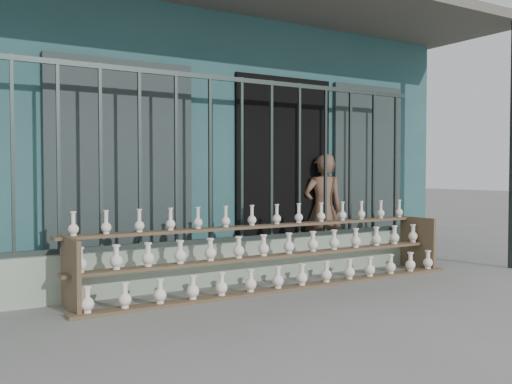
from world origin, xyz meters
TOP-DOWN VIEW (x-y plane):
  - ground at (0.00, 0.00)m, footprint 60.00×60.00m
  - workshop_building at (0.00, 4.23)m, footprint 7.40×6.60m
  - parapet_wall at (0.00, 1.30)m, footprint 5.00×0.20m
  - security_fence at (-0.00, 1.30)m, footprint 5.00×0.04m
  - shelf_rack at (0.20, 0.88)m, footprint 4.50×0.68m
  - elderly_woman at (1.44, 1.67)m, footprint 0.61×0.50m

SIDE VIEW (x-z plane):
  - ground at x=0.00m, z-range 0.00..0.00m
  - parapet_wall at x=0.00m, z-range 0.00..0.45m
  - shelf_rack at x=0.20m, z-range -0.06..0.79m
  - elderly_woman at x=1.44m, z-range 0.00..1.44m
  - security_fence at x=0.00m, z-range 0.45..2.25m
  - workshop_building at x=0.00m, z-range 0.02..3.23m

